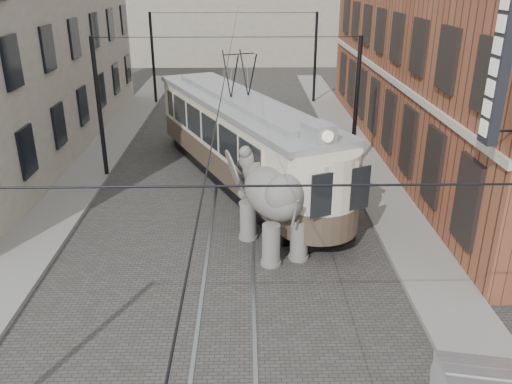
{
  "coord_description": "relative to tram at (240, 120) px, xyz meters",
  "views": [
    {
      "loc": [
        0.55,
        -15.92,
        8.33
      ],
      "look_at": [
        0.84,
        -0.93,
        2.1
      ],
      "focal_mm": 37.13,
      "sensor_mm": 36.0,
      "label": 1
    }
  ],
  "objects": [
    {
      "name": "stucco_building",
      "position": [
        -11.29,
        4.69,
        2.28
      ],
      "size": [
        7.0,
        24.0,
        10.0
      ],
      "primitive_type": "cube",
      "color": "gray",
      "rests_on": "ground"
    },
    {
      "name": "tram_rails",
      "position": [
        -0.29,
        -5.31,
        -2.71
      ],
      "size": [
        1.54,
        80.0,
        0.02
      ],
      "primitive_type": null,
      "color": "slate",
      "rests_on": "ground"
    },
    {
      "name": "elephant",
      "position": [
        1.09,
        -5.94,
        -1.23
      ],
      "size": [
        4.28,
        5.51,
        2.98
      ],
      "primitive_type": null,
      "rotation": [
        0.0,
        0.0,
        0.37
      ],
      "color": "#605D59",
      "rests_on": "ground"
    },
    {
      "name": "ground",
      "position": [
        -0.29,
        -5.31,
        -2.72
      ],
      "size": [
        120.0,
        120.0,
        0.0
      ],
      "primitive_type": "plane",
      "color": "#3B3937"
    },
    {
      "name": "catenary",
      "position": [
        -0.49,
        -0.31,
        0.28
      ],
      "size": [
        11.0,
        30.2,
        6.0
      ],
      "primitive_type": null,
      "color": "black",
      "rests_on": "ground"
    },
    {
      "name": "tram",
      "position": [
        0.0,
        0.0,
        0.0
      ],
      "size": [
        8.16,
        13.66,
        5.44
      ],
      "primitive_type": null,
      "rotation": [
        0.0,
        0.0,
        0.42
      ],
      "color": "beige",
      "rests_on": "ground"
    },
    {
      "name": "brick_building",
      "position": [
        10.71,
        3.69,
        3.28
      ],
      "size": [
        8.0,
        26.0,
        12.0
      ],
      "primitive_type": "cube",
      "color": "brown",
      "rests_on": "ground"
    },
    {
      "name": "sidewalk_right",
      "position": [
        5.71,
        -5.31,
        -2.64
      ],
      "size": [
        2.0,
        60.0,
        0.15
      ],
      "primitive_type": "cube",
      "color": "slate",
      "rests_on": "ground"
    },
    {
      "name": "sidewalk_left",
      "position": [
        -6.79,
        -5.31,
        -2.64
      ],
      "size": [
        2.0,
        60.0,
        0.15
      ],
      "primitive_type": "cube",
      "color": "slate",
      "rests_on": "ground"
    }
  ]
}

